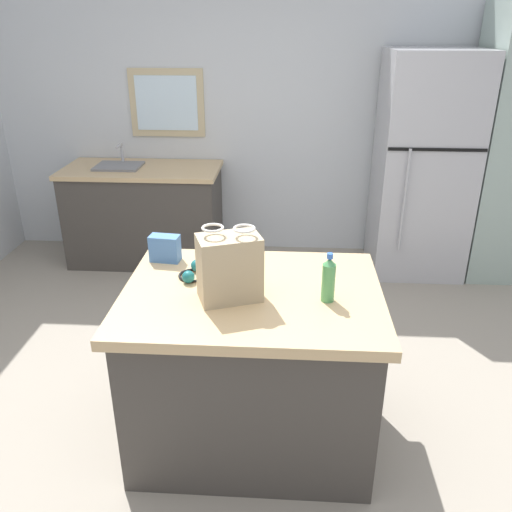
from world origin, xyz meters
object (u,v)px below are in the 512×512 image
object	(u,v)px
tall_cabinet	(504,147)
small_box	(165,248)
shopping_bag	(229,267)
bottle	(328,280)
kitchen_island	(252,365)
ear_defenders	(193,273)
refrigerator	(423,167)

from	to	relation	value
tall_cabinet	small_box	distance (m)	3.12
shopping_bag	bottle	bearing A→B (deg)	0.80
shopping_bag	kitchen_island	bearing A→B (deg)	38.94
small_box	bottle	xyz separation A→B (m)	(0.86, -0.39, 0.04)
kitchen_island	ear_defenders	distance (m)	0.57
ear_defenders	tall_cabinet	bearing A→B (deg)	42.89
bottle	shopping_bag	bearing A→B (deg)	-179.20
bottle	ear_defenders	distance (m)	0.71
refrigerator	tall_cabinet	xyz separation A→B (m)	(0.64, 0.00, 0.17)
small_box	refrigerator	bearing A→B (deg)	46.73
shopping_bag	bottle	distance (m)	0.46
shopping_bag	bottle	size ratio (longest dim) A/B	1.50
tall_cabinet	bottle	distance (m)	2.81
bottle	tall_cabinet	bearing A→B (deg)	55.40
tall_cabinet	bottle	world-z (taller)	tall_cabinet
kitchen_island	small_box	xyz separation A→B (m)	(-0.50, 0.32, 0.51)
refrigerator	small_box	xyz separation A→B (m)	(-1.81, -1.92, 0.02)
bottle	ear_defenders	xyz separation A→B (m)	(-0.67, 0.21, -0.09)
refrigerator	kitchen_island	bearing A→B (deg)	-120.34
small_box	bottle	world-z (taller)	bottle
refrigerator	shopping_bag	world-z (taller)	refrigerator
kitchen_island	bottle	xyz separation A→B (m)	(0.36, -0.07, 0.55)
kitchen_island	bottle	world-z (taller)	bottle
tall_cabinet	bottle	xyz separation A→B (m)	(-1.60, -2.31, -0.12)
kitchen_island	shopping_bag	distance (m)	0.61
tall_cabinet	ear_defenders	distance (m)	3.10
small_box	kitchen_island	bearing A→B (deg)	-32.80
kitchen_island	refrigerator	distance (m)	2.64
bottle	small_box	bearing A→B (deg)	155.31
tall_cabinet	shopping_bag	size ratio (longest dim) A/B	6.21
kitchen_island	shopping_bag	world-z (taller)	shopping_bag
kitchen_island	ear_defenders	size ratio (longest dim) A/B	6.37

